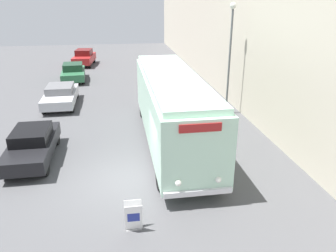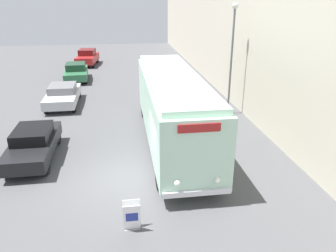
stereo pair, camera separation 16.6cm
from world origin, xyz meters
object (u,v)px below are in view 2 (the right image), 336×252
at_px(parked_car_mid, 63,95).
at_px(parked_car_far, 76,72).
at_px(parked_car_near, 33,143).
at_px(parked_car_distant, 87,57).
at_px(vintage_bus, 172,106).
at_px(sign_board, 132,216).
at_px(streetlamp, 232,44).

relative_size(parked_car_mid, parked_car_far, 1.05).
bearing_deg(parked_car_near, parked_car_distant, 88.05).
xyz_separation_m(vintage_bus, parked_car_distant, (-5.80, 20.77, -1.12)).
bearing_deg(parked_car_near, sign_board, -53.32).
distance_m(sign_board, streetlamp, 12.52).
height_order(vintage_bus, parked_car_near, vintage_bus).
xyz_separation_m(parked_car_near, parked_car_mid, (0.09, 7.87, -0.03)).
bearing_deg(parked_car_near, parked_car_mid, 88.91).
distance_m(vintage_bus, parked_car_far, 15.36).
relative_size(parked_car_far, parked_car_distant, 0.98).
height_order(vintage_bus, parked_car_far, vintage_bus).
distance_m(vintage_bus, parked_car_distant, 21.59).
relative_size(streetlamp, parked_car_mid, 1.42).
bearing_deg(parked_car_far, streetlamp, -48.40).
height_order(vintage_bus, parked_car_distant, vintage_bus).
distance_m(sign_board, parked_car_distant, 27.25).
bearing_deg(parked_car_far, parked_car_mid, -94.55).
bearing_deg(parked_car_mid, sign_board, -73.68).
bearing_deg(streetlamp, parked_car_near, -155.88).
bearing_deg(streetlamp, parked_car_mid, 162.96).
relative_size(vintage_bus, parked_car_mid, 2.42).
xyz_separation_m(vintage_bus, sign_board, (-2.24, -6.25, -1.48)).
distance_m(vintage_bus, streetlamp, 6.08).
height_order(vintage_bus, sign_board, vintage_bus).
bearing_deg(parked_car_near, parked_car_far, 88.91).
distance_m(sign_board, parked_car_far, 20.63).
xyz_separation_m(parked_car_near, parked_car_far, (0.16, 14.81, -0.00)).
height_order(sign_board, streetlamp, streetlamp).
height_order(sign_board, parked_car_mid, parked_car_mid).
height_order(sign_board, parked_car_distant, parked_car_distant).
relative_size(vintage_bus, streetlamp, 1.70).
bearing_deg(sign_board, vintage_bus, 70.26).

